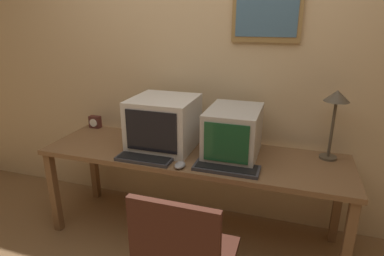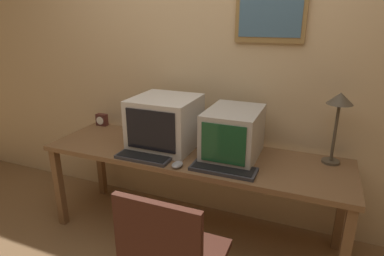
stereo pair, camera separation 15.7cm
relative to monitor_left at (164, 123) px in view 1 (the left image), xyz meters
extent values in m
cube|color=#D1B284|center=(0.23, 0.39, 0.40)|extent=(8.00, 0.05, 2.60)
cube|color=olive|center=(0.65, 0.35, 0.85)|extent=(0.49, 0.02, 0.56)
cube|color=#42667F|center=(0.65, 0.33, 0.85)|extent=(0.43, 0.01, 0.48)
cube|color=brown|center=(0.23, -0.05, -0.21)|extent=(2.19, 0.63, 0.04)
cube|color=brown|center=(-0.82, -0.31, -0.56)|extent=(0.06, 0.06, 0.67)
cube|color=brown|center=(1.28, -0.31, -0.56)|extent=(0.06, 0.06, 0.67)
cube|color=brown|center=(-0.82, 0.22, -0.56)|extent=(0.06, 0.06, 0.67)
cube|color=brown|center=(1.28, 0.22, -0.56)|extent=(0.06, 0.06, 0.67)
cube|color=beige|center=(0.00, 0.00, 0.00)|extent=(0.45, 0.45, 0.38)
cube|color=black|center=(0.00, -0.23, 0.01)|extent=(0.37, 0.01, 0.29)
cube|color=#B7B2A8|center=(0.52, 0.01, -0.02)|extent=(0.35, 0.47, 0.34)
cube|color=#194C28|center=(0.52, -0.23, -0.01)|extent=(0.29, 0.01, 0.26)
cube|color=#333338|center=(-0.04, -0.28, -0.18)|extent=(0.39, 0.13, 0.02)
cube|color=black|center=(-0.04, -0.28, -0.16)|extent=(0.36, 0.11, 0.00)
cube|color=#333338|center=(0.53, -0.24, -0.18)|extent=(0.42, 0.17, 0.02)
cube|color=black|center=(0.53, -0.24, -0.16)|extent=(0.39, 0.14, 0.00)
ellipsoid|color=gray|center=(0.23, -0.30, -0.17)|extent=(0.07, 0.10, 0.03)
cube|color=#4C231E|center=(-0.75, 0.22, -0.14)|extent=(0.10, 0.05, 0.10)
cylinder|color=white|center=(-0.75, 0.19, -0.14)|extent=(0.07, 0.00, 0.07)
cylinder|color=#4C4233|center=(1.16, 0.15, -0.18)|extent=(0.12, 0.12, 0.02)
cylinder|color=#4C4233|center=(1.16, 0.15, 0.03)|extent=(0.02, 0.02, 0.40)
cone|color=#4C4233|center=(1.16, 0.15, 0.26)|extent=(0.16, 0.16, 0.07)
cube|color=#472319|center=(0.46, -1.00, -0.21)|extent=(0.42, 0.04, 0.44)
camera|label=1|loc=(0.89, -2.07, 0.74)|focal=30.00mm
camera|label=2|loc=(1.04, -2.02, 0.74)|focal=30.00mm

